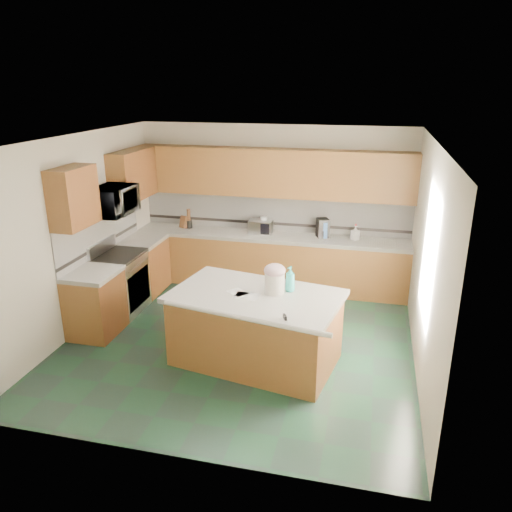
% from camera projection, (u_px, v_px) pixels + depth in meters
% --- Properties ---
extents(floor, '(4.60, 4.60, 0.00)m').
position_uv_depth(floor, '(239.00, 340.00, 6.83)').
color(floor, black).
rests_on(floor, ground).
extents(ceiling, '(4.60, 4.60, 0.00)m').
position_uv_depth(ceiling, '(237.00, 140.00, 5.94)').
color(ceiling, white).
rests_on(ceiling, ground).
extents(wall_back, '(4.60, 0.04, 2.70)m').
position_uv_depth(wall_back, '(274.00, 205.00, 8.51)').
color(wall_back, beige).
rests_on(wall_back, ground).
extents(wall_front, '(4.60, 0.04, 2.70)m').
position_uv_depth(wall_front, '(167.00, 330.00, 4.26)').
color(wall_front, beige).
rests_on(wall_front, ground).
extents(wall_left, '(0.04, 4.60, 2.70)m').
position_uv_depth(wall_left, '(77.00, 235.00, 6.89)').
color(wall_left, beige).
rests_on(wall_left, ground).
extents(wall_right, '(0.04, 4.60, 2.70)m').
position_uv_depth(wall_right, '(428.00, 261.00, 5.88)').
color(wall_right, beige).
rests_on(wall_right, ground).
extents(back_base_cab, '(4.60, 0.60, 0.86)m').
position_uv_depth(back_base_cab, '(270.00, 262.00, 8.53)').
color(back_base_cab, '#502913').
rests_on(back_base_cab, ground).
extents(back_countertop, '(4.60, 0.64, 0.06)m').
position_uv_depth(back_countertop, '(270.00, 236.00, 8.37)').
color(back_countertop, white).
rests_on(back_countertop, back_base_cab).
extents(back_upper_cab, '(4.60, 0.33, 0.78)m').
position_uv_depth(back_upper_cab, '(272.00, 173.00, 8.15)').
color(back_upper_cab, '#502913').
rests_on(back_upper_cab, wall_back).
extents(back_backsplash, '(4.60, 0.02, 0.63)m').
position_uv_depth(back_backsplash, '(274.00, 212.00, 8.52)').
color(back_backsplash, silver).
rests_on(back_backsplash, back_countertop).
extents(back_accent_band, '(4.60, 0.01, 0.05)m').
position_uv_depth(back_accent_band, '(273.00, 223.00, 8.58)').
color(back_accent_band, black).
rests_on(back_accent_band, back_countertop).
extents(left_base_cab_rear, '(0.60, 0.82, 0.86)m').
position_uv_depth(left_base_cab_rear, '(144.00, 267.00, 8.31)').
color(left_base_cab_rear, '#502913').
rests_on(left_base_cab_rear, ground).
extents(left_counter_rear, '(0.64, 0.82, 0.06)m').
position_uv_depth(left_counter_rear, '(142.00, 241.00, 8.16)').
color(left_counter_rear, white).
rests_on(left_counter_rear, left_base_cab_rear).
extents(left_base_cab_front, '(0.60, 0.72, 0.86)m').
position_uv_depth(left_base_cab_front, '(95.00, 305.00, 6.91)').
color(left_base_cab_front, '#502913').
rests_on(left_base_cab_front, ground).
extents(left_counter_front, '(0.64, 0.72, 0.06)m').
position_uv_depth(left_counter_front, '(92.00, 274.00, 6.75)').
color(left_counter_front, white).
rests_on(left_counter_front, left_base_cab_front).
extents(left_backsplash, '(0.02, 2.30, 0.63)m').
position_uv_depth(left_backsplash, '(100.00, 232.00, 7.43)').
color(left_backsplash, silver).
rests_on(left_backsplash, wall_left).
extents(left_accent_band, '(0.01, 2.30, 0.05)m').
position_uv_depth(left_accent_band, '(102.00, 244.00, 7.49)').
color(left_accent_band, black).
rests_on(left_accent_band, wall_left).
extents(left_upper_cab_rear, '(0.33, 1.09, 0.78)m').
position_uv_depth(left_upper_cab_rear, '(133.00, 175.00, 7.96)').
color(left_upper_cab_rear, '#502913').
rests_on(left_upper_cab_rear, wall_left).
extents(left_upper_cab_front, '(0.33, 0.72, 0.78)m').
position_uv_depth(left_upper_cab_front, '(73.00, 197.00, 6.43)').
color(left_upper_cab_front, '#502913').
rests_on(left_upper_cab_front, wall_left).
extents(range_body, '(0.60, 0.76, 0.88)m').
position_uv_depth(range_body, '(121.00, 284.00, 7.58)').
color(range_body, '#B7B7BC').
rests_on(range_body, ground).
extents(range_oven_door, '(0.02, 0.68, 0.55)m').
position_uv_depth(range_oven_door, '(139.00, 288.00, 7.53)').
color(range_oven_door, black).
rests_on(range_oven_door, range_body).
extents(range_cooktop, '(0.62, 0.78, 0.04)m').
position_uv_depth(range_cooktop, '(118.00, 256.00, 7.43)').
color(range_cooktop, black).
rests_on(range_cooktop, range_body).
extents(range_handle, '(0.02, 0.66, 0.02)m').
position_uv_depth(range_handle, '(139.00, 265.00, 7.40)').
color(range_handle, '#B7B7BC').
rests_on(range_handle, range_body).
extents(range_backguard, '(0.06, 0.76, 0.18)m').
position_uv_depth(range_backguard, '(102.00, 247.00, 7.45)').
color(range_backguard, '#B7B7BC').
rests_on(range_backguard, range_body).
extents(microwave, '(0.50, 0.73, 0.41)m').
position_uv_depth(microwave, '(113.00, 201.00, 7.15)').
color(microwave, '#B7B7BC').
rests_on(microwave, wall_left).
extents(island_base, '(2.10, 1.44, 0.86)m').
position_uv_depth(island_base, '(256.00, 330.00, 6.21)').
color(island_base, '#502913').
rests_on(island_base, ground).
extents(island_top, '(2.22, 1.55, 0.06)m').
position_uv_depth(island_top, '(256.00, 296.00, 6.05)').
color(island_top, white).
rests_on(island_top, island_base).
extents(island_bullnose, '(2.01, 0.43, 0.06)m').
position_uv_depth(island_bullnose, '(243.00, 318.00, 5.50)').
color(island_bullnose, white).
rests_on(island_bullnose, island_base).
extents(treat_jar, '(0.31, 0.31, 0.25)m').
position_uv_depth(treat_jar, '(275.00, 283.00, 6.04)').
color(treat_jar, white).
rests_on(treat_jar, island_top).
extents(treat_jar_lid, '(0.26, 0.26, 0.16)m').
position_uv_depth(treat_jar_lid, '(275.00, 270.00, 5.98)').
color(treat_jar_lid, beige).
rests_on(treat_jar_lid, treat_jar).
extents(treat_jar_knob, '(0.09, 0.03, 0.03)m').
position_uv_depth(treat_jar_knob, '(275.00, 266.00, 5.97)').
color(treat_jar_knob, tan).
rests_on(treat_jar_knob, treat_jar_lid).
extents(treat_jar_knob_end_l, '(0.05, 0.05, 0.05)m').
position_uv_depth(treat_jar_knob_end_l, '(271.00, 266.00, 5.98)').
color(treat_jar_knob_end_l, tan).
rests_on(treat_jar_knob_end_l, treat_jar_lid).
extents(treat_jar_knob_end_r, '(0.05, 0.05, 0.05)m').
position_uv_depth(treat_jar_knob_end_r, '(278.00, 266.00, 5.96)').
color(treat_jar_knob_end_r, tan).
rests_on(treat_jar_knob_end_r, treat_jar_lid).
extents(soap_bottle_island, '(0.16, 0.16, 0.32)m').
position_uv_depth(soap_bottle_island, '(290.00, 279.00, 6.08)').
color(soap_bottle_island, '#2BABAB').
rests_on(soap_bottle_island, island_top).
extents(paper_sheet_a, '(0.31, 0.24, 0.00)m').
position_uv_depth(paper_sheet_a, '(247.00, 296.00, 5.98)').
color(paper_sheet_a, white).
rests_on(paper_sheet_a, island_top).
extents(paper_sheet_b, '(0.30, 0.29, 0.00)m').
position_uv_depth(paper_sheet_b, '(238.00, 292.00, 6.09)').
color(paper_sheet_b, white).
rests_on(paper_sheet_b, island_top).
extents(clamp_body, '(0.06, 0.09, 0.08)m').
position_uv_depth(clamp_body, '(285.00, 318.00, 5.41)').
color(clamp_body, black).
rests_on(clamp_body, island_top).
extents(clamp_handle, '(0.01, 0.06, 0.01)m').
position_uv_depth(clamp_handle, '(284.00, 322.00, 5.37)').
color(clamp_handle, black).
rests_on(clamp_handle, island_top).
extents(knife_block, '(0.17, 0.19, 0.24)m').
position_uv_depth(knife_block, '(184.00, 222.00, 8.71)').
color(knife_block, '#472814').
rests_on(knife_block, back_countertop).
extents(utensil_crock, '(0.11, 0.11, 0.14)m').
position_uv_depth(utensil_crock, '(189.00, 224.00, 8.73)').
color(utensil_crock, black).
rests_on(utensil_crock, back_countertop).
extents(utensil_bundle, '(0.06, 0.06, 0.20)m').
position_uv_depth(utensil_bundle, '(189.00, 215.00, 8.68)').
color(utensil_bundle, '#472814').
rests_on(utensil_bundle, utensil_crock).
extents(toaster_oven, '(0.40, 0.29, 0.23)m').
position_uv_depth(toaster_oven, '(261.00, 227.00, 8.41)').
color(toaster_oven, '#B7B7BC').
rests_on(toaster_oven, back_countertop).
extents(toaster_oven_door, '(0.35, 0.01, 0.19)m').
position_uv_depth(toaster_oven_door, '(259.00, 229.00, 8.29)').
color(toaster_oven_door, black).
rests_on(toaster_oven_door, toaster_oven).
extents(paper_towel, '(0.12, 0.12, 0.28)m').
position_uv_depth(paper_towel, '(264.00, 225.00, 8.44)').
color(paper_towel, white).
rests_on(paper_towel, back_countertop).
extents(paper_towel_base, '(0.18, 0.18, 0.01)m').
position_uv_depth(paper_towel_base, '(264.00, 232.00, 8.48)').
color(paper_towel_base, '#B7B7BC').
rests_on(paper_towel_base, back_countertop).
extents(water_jug, '(0.16, 0.16, 0.27)m').
position_uv_depth(water_jug, '(324.00, 230.00, 8.18)').
color(water_jug, '#4F84D8').
rests_on(water_jug, back_countertop).
extents(water_jug_neck, '(0.08, 0.08, 0.04)m').
position_uv_depth(water_jug_neck, '(324.00, 221.00, 8.13)').
color(water_jug_neck, '#4F84D8').
rests_on(water_jug_neck, water_jug).
extents(coffee_maker, '(0.24, 0.25, 0.31)m').
position_uv_depth(coffee_maker, '(323.00, 228.00, 8.19)').
color(coffee_maker, black).
rests_on(coffee_maker, back_countertop).
extents(coffee_carafe, '(0.13, 0.13, 0.13)m').
position_uv_depth(coffee_carafe, '(322.00, 234.00, 8.18)').
color(coffee_carafe, black).
rests_on(coffee_carafe, back_countertop).
extents(soap_bottle_back, '(0.15, 0.15, 0.23)m').
position_uv_depth(soap_bottle_back, '(355.00, 233.00, 8.06)').
color(soap_bottle_back, white).
rests_on(soap_bottle_back, back_countertop).
extents(soap_back_cap, '(0.02, 0.02, 0.03)m').
position_uv_depth(soap_back_cap, '(356.00, 225.00, 8.02)').
color(soap_back_cap, red).
rests_on(soap_back_cap, soap_bottle_back).
extents(window_light_proxy, '(0.02, 1.40, 1.10)m').
position_uv_depth(window_light_proxy, '(428.00, 255.00, 5.65)').
color(window_light_proxy, white).
rests_on(window_light_proxy, wall_right).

